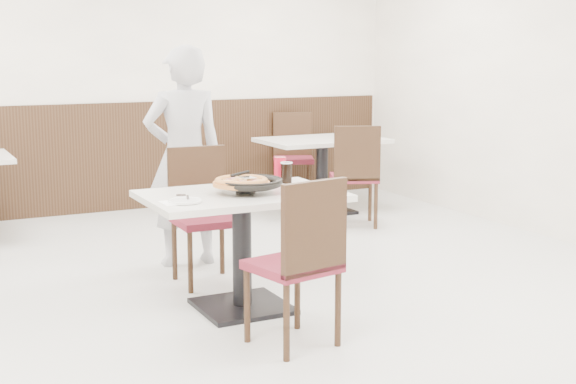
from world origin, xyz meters
name	(u,v)px	position (x,y,z in m)	size (l,w,h in m)	color
floor	(271,304)	(0.00, 0.00, 0.00)	(7.00, 7.00, 0.00)	#A6A6A2
wall_back	(122,72)	(0.00, 3.50, 1.40)	(6.00, 0.04, 2.80)	beige
wainscot_back	(125,157)	(0.00, 3.48, 0.55)	(5.90, 0.03, 1.10)	black
main_table	(242,251)	(-0.20, -0.01, 0.38)	(1.20, 0.80, 0.75)	silver
chair_near	(292,262)	(-0.20, -0.70, 0.47)	(0.42, 0.42, 0.95)	black
chair_far	(206,217)	(-0.20, 0.63, 0.47)	(0.42, 0.42, 0.95)	black
trivet	(245,190)	(-0.18, -0.01, 0.77)	(0.12, 0.12, 0.04)	black
pizza_pan	(249,186)	(-0.16, -0.04, 0.79)	(0.33, 0.33, 0.01)	black
pizza	(241,184)	(-0.21, -0.03, 0.81)	(0.35, 0.35, 0.02)	#AF7238
pizza_server	(248,178)	(-0.16, -0.01, 0.84)	(0.08, 0.11, 0.00)	silver
napkin	(176,202)	(-0.68, -0.15, 0.75)	(0.16, 0.16, 0.00)	white
side_plate	(185,201)	(-0.63, -0.16, 0.76)	(0.19, 0.19, 0.01)	white
fork	(188,197)	(-0.59, -0.11, 0.77)	(0.01, 0.14, 0.00)	silver
cola_glass	(286,173)	(0.21, 0.20, 0.81)	(0.07, 0.07, 0.13)	black
red_cup	(280,169)	(0.22, 0.31, 0.83)	(0.08, 0.08, 0.16)	#B70E26
diner_person	(184,156)	(-0.16, 1.20, 0.83)	(0.61, 0.40, 1.66)	#BCBBC0
bg_table_right	(322,175)	(1.74, 2.48, 0.38)	(1.20, 0.80, 0.75)	silver
bg_chair_right_near	(354,175)	(1.71, 1.80, 0.47)	(0.42, 0.42, 0.95)	black
bg_chair_right_far	(293,157)	(1.76, 3.16, 0.47)	(0.42, 0.42, 0.95)	black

